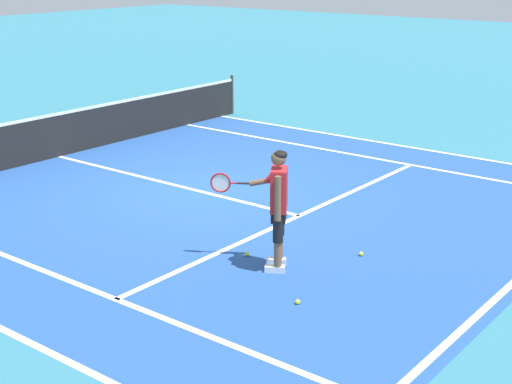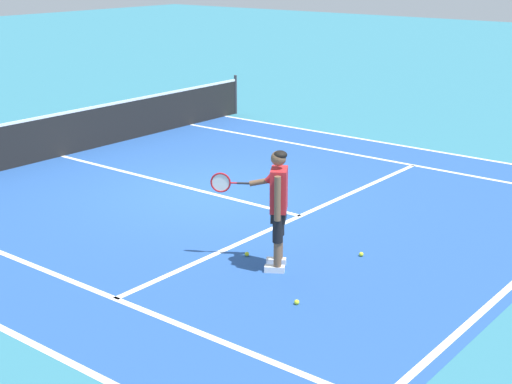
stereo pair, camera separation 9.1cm
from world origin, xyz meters
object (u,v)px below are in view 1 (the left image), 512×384
Objects in this scene: tennis_ball_near_feet at (247,254)px; tennis_ball_mid_court at (298,302)px; tennis_player at (277,201)px; tennis_ball_by_baseline at (361,254)px.

tennis_ball_near_feet is 1.73m from tennis_ball_mid_court.
tennis_player is 25.95× the size of tennis_ball_near_feet.
tennis_ball_near_feet is 1.00× the size of tennis_ball_by_baseline.
tennis_ball_mid_court is at bearing -119.52° from tennis_ball_near_feet.
tennis_player is 1.64m from tennis_ball_by_baseline.
tennis_ball_near_feet is 1.00× the size of tennis_ball_mid_court.
tennis_ball_near_feet and tennis_ball_mid_court have the same top height.
tennis_player is 1.53m from tennis_ball_mid_court.
tennis_ball_mid_court is (-1.89, -0.19, 0.00)m from tennis_ball_by_baseline.
tennis_ball_near_feet is at bearing 128.22° from tennis_ball_by_baseline.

